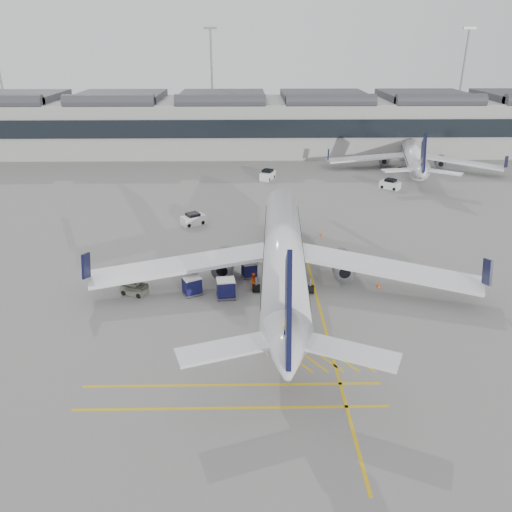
{
  "coord_description": "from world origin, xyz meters",
  "views": [
    {
      "loc": [
        3.21,
        -39.82,
        23.62
      ],
      "look_at": [
        4.02,
        4.47,
        4.0
      ],
      "focal_mm": 35.0,
      "sensor_mm": 36.0,
      "label": 1
    }
  ],
  "objects_px": {
    "belt_loader": "(269,255)",
    "baggage_cart_a": "(226,288)",
    "ramp_agent_a": "(282,266)",
    "ramp_agent_b": "(253,281)",
    "pushback_tug": "(135,289)",
    "airliner_main": "(283,254)"
  },
  "relations": [
    {
      "from": "airliner_main",
      "to": "belt_loader",
      "type": "distance_m",
      "value": 6.88
    },
    {
      "from": "baggage_cart_a",
      "to": "belt_loader",
      "type": "bearing_deg",
      "value": 55.49
    },
    {
      "from": "ramp_agent_a",
      "to": "ramp_agent_b",
      "type": "height_order",
      "value": "ramp_agent_b"
    },
    {
      "from": "baggage_cart_a",
      "to": "ramp_agent_b",
      "type": "height_order",
      "value": "baggage_cart_a"
    },
    {
      "from": "ramp_agent_b",
      "to": "airliner_main",
      "type": "bearing_deg",
      "value": -166.03
    },
    {
      "from": "airliner_main",
      "to": "ramp_agent_a",
      "type": "relative_size",
      "value": 25.58
    },
    {
      "from": "belt_loader",
      "to": "airliner_main",
      "type": "bearing_deg",
      "value": -80.5
    },
    {
      "from": "belt_loader",
      "to": "baggage_cart_a",
      "type": "distance_m",
      "value": 10.17
    },
    {
      "from": "baggage_cart_a",
      "to": "ramp_agent_b",
      "type": "xyz_separation_m",
      "value": [
        2.69,
        1.68,
        -0.14
      ]
    },
    {
      "from": "belt_loader",
      "to": "pushback_tug",
      "type": "distance_m",
      "value": 15.93
    },
    {
      "from": "baggage_cart_a",
      "to": "ramp_agent_a",
      "type": "relative_size",
      "value": 1.24
    },
    {
      "from": "ramp_agent_b",
      "to": "pushback_tug",
      "type": "relative_size",
      "value": 0.67
    },
    {
      "from": "ramp_agent_a",
      "to": "pushback_tug",
      "type": "bearing_deg",
      "value": 174.94
    },
    {
      "from": "belt_loader",
      "to": "baggage_cart_a",
      "type": "height_order",
      "value": "baggage_cart_a"
    },
    {
      "from": "airliner_main",
      "to": "ramp_agent_b",
      "type": "distance_m",
      "value": 4.1
    },
    {
      "from": "belt_loader",
      "to": "ramp_agent_a",
      "type": "height_order",
      "value": "belt_loader"
    },
    {
      "from": "baggage_cart_a",
      "to": "ramp_agent_b",
      "type": "distance_m",
      "value": 3.17
    },
    {
      "from": "airliner_main",
      "to": "belt_loader",
      "type": "height_order",
      "value": "airliner_main"
    },
    {
      "from": "pushback_tug",
      "to": "ramp_agent_a",
      "type": "bearing_deg",
      "value": 38.41
    },
    {
      "from": "baggage_cart_a",
      "to": "airliner_main",
      "type": "bearing_deg",
      "value": 18.83
    },
    {
      "from": "belt_loader",
      "to": "ramp_agent_a",
      "type": "bearing_deg",
      "value": -71.97
    },
    {
      "from": "ramp_agent_a",
      "to": "belt_loader",
      "type": "bearing_deg",
      "value": 87.86
    }
  ]
}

